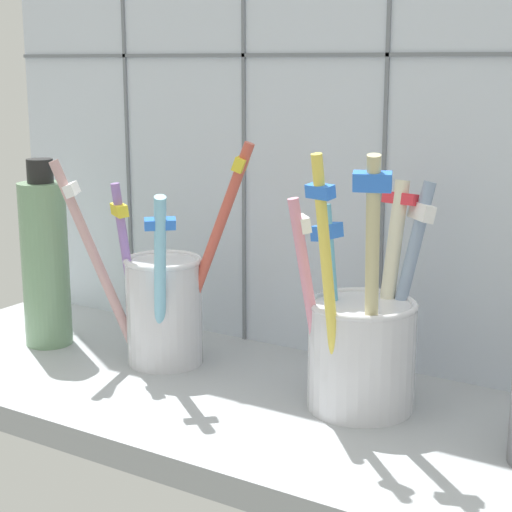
% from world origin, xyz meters
% --- Properties ---
extents(counter_slab, '(0.64, 0.22, 0.02)m').
position_xyz_m(counter_slab, '(0.00, 0.00, 0.01)').
color(counter_slab, '#9EA3A8').
rests_on(counter_slab, ground).
extents(tile_wall_back, '(0.64, 0.02, 0.45)m').
position_xyz_m(tile_wall_back, '(0.00, 0.12, 0.23)').
color(tile_wall_back, silver).
rests_on(tile_wall_back, ground).
extents(toothbrush_cup_left, '(0.15, 0.09, 0.18)m').
position_xyz_m(toothbrush_cup_left, '(-0.09, 0.02, 0.07)').
color(toothbrush_cup_left, silver).
rests_on(toothbrush_cup_left, counter_slab).
extents(toothbrush_cup_right, '(0.08, 0.11, 0.19)m').
position_xyz_m(toothbrush_cup_right, '(0.09, 0.03, 0.07)').
color(toothbrush_cup_right, silver).
rests_on(toothbrush_cup_right, counter_slab).
extents(soap_bottle, '(0.04, 0.04, 0.16)m').
position_xyz_m(soap_bottle, '(-0.20, 0.01, 0.09)').
color(soap_bottle, gray).
rests_on(soap_bottle, counter_slab).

